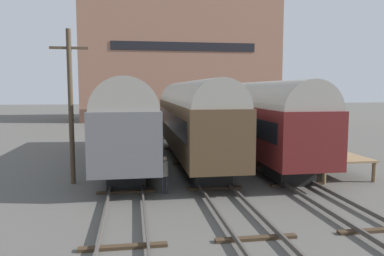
{
  "coord_description": "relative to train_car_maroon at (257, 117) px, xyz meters",
  "views": [
    {
      "loc": [
        -3.74,
        -19.72,
        4.65
      ],
      "look_at": [
        0.0,
        3.59,
        2.2
      ],
      "focal_mm": 35.0,
      "sensor_mm": 36.0,
      "label": 1
    }
  ],
  "objects": [
    {
      "name": "person_worker",
      "position": [
        -6.42,
        -6.39,
        -1.88
      ],
      "size": [
        0.32,
        0.32,
        1.69
      ],
      "color": "#282833",
      "rests_on": "ground"
    },
    {
      "name": "track_right",
      "position": [
        0.0,
        -2.99,
        -2.75
      ],
      "size": [
        2.6,
        60.0,
        0.26
      ],
      "color": "#4C4742",
      "rests_on": "ground"
    },
    {
      "name": "train_car_maroon",
      "position": [
        0.0,
        0.0,
        0.0
      ],
      "size": [
        3.02,
        15.64,
        5.11
      ],
      "color": "black",
      "rests_on": "ground"
    },
    {
      "name": "train_car_brown",
      "position": [
        -4.06,
        0.5,
        0.06
      ],
      "size": [
        2.88,
        16.37,
        5.17
      ],
      "color": "black",
      "rests_on": "ground"
    },
    {
      "name": "bench",
      "position": [
        2.8,
        3.12,
        -1.3
      ],
      "size": [
        1.4,
        0.4,
        0.91
      ],
      "color": "#2D4C33",
      "rests_on": "station_platform"
    },
    {
      "name": "ground_plane",
      "position": [
        -4.06,
        -2.99,
        -2.89
      ],
      "size": [
        200.0,
        200.0,
        0.0
      ],
      "primitive_type": "plane",
      "color": "#56544F"
    },
    {
      "name": "track_middle",
      "position": [
        -4.06,
        -2.99,
        -2.75
      ],
      "size": [
        2.6,
        60.0,
        0.26
      ],
      "color": "#4C4742",
      "rests_on": "ground"
    },
    {
      "name": "station_platform",
      "position": [
        2.81,
        0.47,
        -1.87
      ],
      "size": [
        2.99,
        13.11,
        1.1
      ],
      "color": "#8C704C",
      "rests_on": "ground"
    },
    {
      "name": "utility_pole",
      "position": [
        -10.74,
        -3.84,
        1.03
      ],
      "size": [
        1.8,
        0.24,
        7.52
      ],
      "color": "#473828",
      "rests_on": "ground"
    },
    {
      "name": "train_car_grey",
      "position": [
        -8.12,
        1.29,
        0.05
      ],
      "size": [
        3.13,
        17.58,
        5.21
      ],
      "color": "black",
      "rests_on": "ground"
    },
    {
      "name": "warehouse_building",
      "position": [
        -0.41,
        36.42,
        6.75
      ],
      "size": [
        29.07,
        12.91,
        19.28
      ],
      "color": "brown",
      "rests_on": "ground"
    },
    {
      "name": "track_left",
      "position": [
        -8.12,
        -2.99,
        -2.75
      ],
      "size": [
        2.6,
        60.0,
        0.26
      ],
      "color": "#4C4742",
      "rests_on": "ground"
    }
  ]
}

